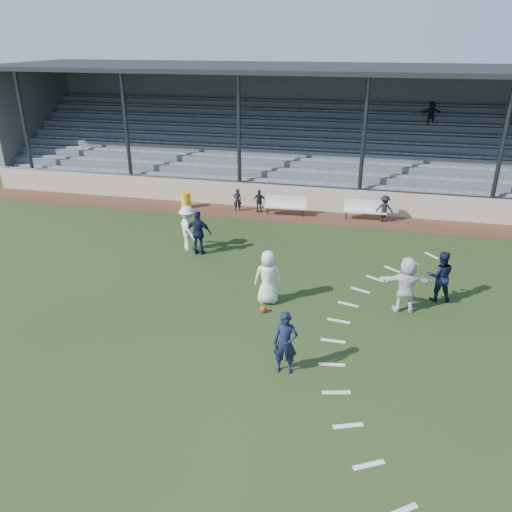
{
  "coord_description": "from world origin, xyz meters",
  "views": [
    {
      "loc": [
        3.45,
        -12.25,
        7.96
      ],
      "look_at": [
        0.0,
        2.5,
        1.3
      ],
      "focal_mm": 35.0,
      "sensor_mm": 36.0,
      "label": 1
    }
  ],
  "objects": [
    {
      "name": "sub_right",
      "position": [
        4.23,
        10.64,
        0.65
      ],
      "size": [
        0.81,
        0.47,
        1.26
      ],
      "primitive_type": "imported",
      "rotation": [
        0.0,
        0.0,
        3.14
      ],
      "color": "black",
      "rests_on": "cinder_track"
    },
    {
      "name": "penalty_arc",
      "position": [
        4.12,
        0.0,
        0.01
      ],
      "size": [
        3.89,
        14.63,
        0.01
      ],
      "color": "white",
      "rests_on": "ground"
    },
    {
      "name": "bench_left",
      "position": [
        -0.4,
        10.51,
        0.58
      ],
      "size": [
        2.02,
        0.55,
        0.95
      ],
      "rotation": [
        0.0,
        0.0,
        0.05
      ],
      "color": "silver",
      "rests_on": "cinder_track"
    },
    {
      "name": "retaining_wall",
      "position": [
        0.0,
        11.55,
        0.6
      ],
      "size": [
        34.0,
        0.18,
        1.2
      ],
      "primitive_type": "cube",
      "color": "#C3B196",
      "rests_on": "ground"
    },
    {
      "name": "trash_bin",
      "position": [
        -5.5,
        10.48,
        0.41
      ],
      "size": [
        0.49,
        0.49,
        0.78
      ],
      "primitive_type": "cylinder",
      "color": "yellow",
      "rests_on": "cinder_track"
    },
    {
      "name": "sub_left_far",
      "position": [
        -1.73,
        10.63,
        0.59
      ],
      "size": [
        0.69,
        0.35,
        1.13
      ],
      "primitive_type": "imported",
      "rotation": [
        0.0,
        0.0,
        3.26
      ],
      "color": "black",
      "rests_on": "cinder_track"
    },
    {
      "name": "ground",
      "position": [
        0.0,
        0.0,
        0.0
      ],
      "size": [
        90.0,
        90.0,
        0.0
      ],
      "primitive_type": "plane",
      "color": "#263817",
      "rests_on": "ground"
    },
    {
      "name": "player_white_lead",
      "position": [
        0.55,
        1.82,
        0.9
      ],
      "size": [
        0.98,
        0.73,
        1.8
      ],
      "primitive_type": "imported",
      "rotation": [
        0.0,
        0.0,
        3.34
      ],
      "color": "white",
      "rests_on": "ground"
    },
    {
      "name": "player_navy_wing",
      "position": [
        -2.93,
        5.08,
        0.89
      ],
      "size": [
        1.05,
        0.45,
        1.79
      ],
      "primitive_type": "imported",
      "rotation": [
        0.0,
        0.0,
        3.15
      ],
      "color": "#121933",
      "rests_on": "ground"
    },
    {
      "name": "player_navy_mid",
      "position": [
        5.96,
        3.26,
        0.86
      ],
      "size": [
        0.88,
        0.71,
        1.73
      ],
      "primitive_type": "imported",
      "rotation": [
        0.0,
        0.0,
        3.22
      ],
      "color": "#121933",
      "rests_on": "ground"
    },
    {
      "name": "player_navy_lead",
      "position": [
        1.74,
        -1.69,
        0.86
      ],
      "size": [
        0.65,
        0.44,
        1.72
      ],
      "primitive_type": "imported",
      "rotation": [
        0.0,
        0.0,
        0.05
      ],
      "color": "#121933",
      "rests_on": "ground"
    },
    {
      "name": "cinder_track",
      "position": [
        0.0,
        10.5,
        0.01
      ],
      "size": [
        34.0,
        2.0,
        0.02
      ],
      "primitive_type": "cube",
      "color": "#502D20",
      "rests_on": "ground"
    },
    {
      "name": "grandstand",
      "position": [
        0.01,
        16.26,
        2.2
      ],
      "size": [
        34.6,
        9.0,
        6.61
      ],
      "color": "slate",
      "rests_on": "ground"
    },
    {
      "name": "bench_right",
      "position": [
        3.36,
        10.7,
        0.58
      ],
      "size": [
        2.01,
        0.51,
        0.95
      ],
      "rotation": [
        0.0,
        0.0,
        0.03
      ],
      "color": "silver",
      "rests_on": "cinder_track"
    },
    {
      "name": "player_white_wing",
      "position": [
        -3.48,
        5.38,
        0.93
      ],
      "size": [
        1.29,
        1.36,
        1.85
      ],
      "primitive_type": "imported",
      "rotation": [
        0.0,
        0.0,
        2.26
      ],
      "color": "white",
      "rests_on": "ground"
    },
    {
      "name": "sub_left_near",
      "position": [
        -2.83,
        10.58,
        0.59
      ],
      "size": [
        0.47,
        0.38,
        1.14
      ],
      "primitive_type": "imported",
      "rotation": [
        0.0,
        0.0,
        3.43
      ],
      "color": "black",
      "rests_on": "cinder_track"
    },
    {
      "name": "football",
      "position": [
        0.56,
        1.14,
        0.11
      ],
      "size": [
        0.21,
        0.21,
        0.21
      ],
      "primitive_type": "sphere",
      "color": "#BF380B",
      "rests_on": "ground"
    },
    {
      "name": "player_white_back",
      "position": [
        4.86,
        2.28,
        0.92
      ],
      "size": [
        1.76,
        0.75,
        1.84
      ],
      "primitive_type": "imported",
      "rotation": [
        0.0,
        0.0,
        3.26
      ],
      "color": "white",
      "rests_on": "ground"
    }
  ]
}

